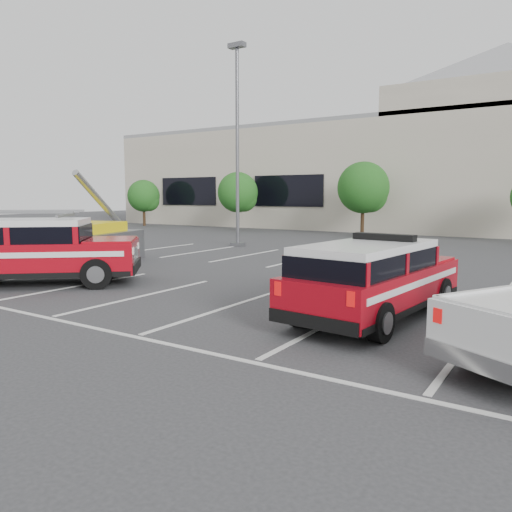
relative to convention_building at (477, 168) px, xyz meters
The scene contains 10 objects.
ground 32.21m from the convention_building, 90.33° to the right, with size 120.00×120.00×0.00m, color #303032.
stall_markings 27.77m from the convention_building, 90.38° to the right, with size 23.00×15.00×0.01m, color silver.
convention_building is the anchor object (origin of this frame).
tree_far_left 27.03m from the convention_building, 158.63° to the right, with size 2.77×2.77×3.99m.
tree_left 18.11m from the convention_building, 146.95° to the right, with size 3.07×3.07×4.42m.
tree_mid_left 11.19m from the convention_building, 117.40° to the right, with size 3.37×3.37×4.85m.
light_pole_left 21.49m from the convention_building, 112.39° to the right, with size 0.90×0.60×10.24m.
fire_chief_suv 31.27m from the convention_building, 84.20° to the right, with size 2.39×5.37×1.83m.
ladder_suv 33.28m from the convention_building, 101.94° to the right, with size 5.72×5.38×2.23m.
utility_rig 30.17m from the convention_building, 108.44° to the right, with size 3.78×4.85×3.63m.
Camera 1 is at (6.96, -9.33, 2.69)m, focal length 35.00 mm.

